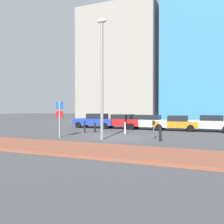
{
  "coord_description": "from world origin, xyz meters",
  "views": [
    {
      "loc": [
        6.09,
        -15.51,
        2.15
      ],
      "look_at": [
        -1.24,
        2.67,
        1.79
      ],
      "focal_mm": 36.89,
      "sensor_mm": 36.0,
      "label": 1
    }
  ],
  "objects_px": {
    "parked_car_silver": "(209,123)",
    "traffic_bollard_near": "(125,128)",
    "parking_meter": "(154,127)",
    "parked_car_orange": "(176,123)",
    "parked_car_white": "(146,122)",
    "parking_sign_post": "(60,115)",
    "parked_car_red": "(121,121)",
    "traffic_bollard_far": "(85,127)",
    "street_lamp": "(102,70)",
    "traffic_bollard_edge": "(95,127)",
    "parked_car_blue": "(95,121)",
    "traffic_bollard_mid": "(160,133)"
  },
  "relations": [
    {
      "from": "parking_sign_post",
      "to": "traffic_bollard_far",
      "type": "xyz_separation_m",
      "value": [
        0.1,
        3.58,
        -1.12
      ]
    },
    {
      "from": "traffic_bollard_near",
      "to": "traffic_bollard_far",
      "type": "xyz_separation_m",
      "value": [
        -3.58,
        -0.37,
        0.04
      ]
    },
    {
      "from": "parked_car_white",
      "to": "traffic_bollard_edge",
      "type": "bearing_deg",
      "value": -129.0
    },
    {
      "from": "parked_car_blue",
      "to": "traffic_bollard_edge",
      "type": "distance_m",
      "value": 4.69
    },
    {
      "from": "parking_meter",
      "to": "traffic_bollard_near",
      "type": "relative_size",
      "value": 1.34
    },
    {
      "from": "street_lamp",
      "to": "parked_car_blue",
      "type": "bearing_deg",
      "value": 118.83
    },
    {
      "from": "parked_car_silver",
      "to": "street_lamp",
      "type": "xyz_separation_m",
      "value": [
        -6.74,
        -8.48,
        3.93
      ]
    },
    {
      "from": "parked_car_white",
      "to": "parked_car_red",
      "type": "bearing_deg",
      "value": 178.8
    },
    {
      "from": "traffic_bollard_far",
      "to": "parked_car_orange",
      "type": "bearing_deg",
      "value": 33.75
    },
    {
      "from": "parking_sign_post",
      "to": "parked_car_white",
      "type": "bearing_deg",
      "value": 62.52
    },
    {
      "from": "parked_car_orange",
      "to": "parking_sign_post",
      "type": "bearing_deg",
      "value": -130.91
    },
    {
      "from": "parking_sign_post",
      "to": "parked_car_blue",
      "type": "bearing_deg",
      "value": 98.08
    },
    {
      "from": "parking_meter",
      "to": "parked_car_orange",
      "type": "bearing_deg",
      "value": 84.47
    },
    {
      "from": "parking_sign_post",
      "to": "parking_meter",
      "type": "relative_size",
      "value": 2.04
    },
    {
      "from": "traffic_bollard_far",
      "to": "traffic_bollard_near",
      "type": "bearing_deg",
      "value": 5.87
    },
    {
      "from": "traffic_bollard_edge",
      "to": "parked_car_silver",
      "type": "bearing_deg",
      "value": 25.94
    },
    {
      "from": "parking_sign_post",
      "to": "parking_meter",
      "type": "xyz_separation_m",
      "value": [
        6.56,
        1.43,
        -0.81
      ]
    },
    {
      "from": "parked_car_white",
      "to": "traffic_bollard_far",
      "type": "bearing_deg",
      "value": -131.6
    },
    {
      "from": "parking_sign_post",
      "to": "traffic_bollard_near",
      "type": "height_order",
      "value": "parking_sign_post"
    },
    {
      "from": "parked_car_blue",
      "to": "traffic_bollard_edge",
      "type": "relative_size",
      "value": 5.27
    },
    {
      "from": "parked_car_red",
      "to": "parked_car_white",
      "type": "relative_size",
      "value": 0.96
    },
    {
      "from": "parked_car_orange",
      "to": "parking_meter",
      "type": "xyz_separation_m",
      "value": [
        -0.67,
        -6.91,
        0.11
      ]
    },
    {
      "from": "parked_car_silver",
      "to": "parking_meter",
      "type": "bearing_deg",
      "value": -116.39
    },
    {
      "from": "parked_car_blue",
      "to": "traffic_bollard_mid",
      "type": "bearing_deg",
      "value": -42.06
    },
    {
      "from": "parked_car_silver",
      "to": "traffic_bollard_far",
      "type": "relative_size",
      "value": 4.23
    },
    {
      "from": "parked_car_orange",
      "to": "traffic_bollard_edge",
      "type": "height_order",
      "value": "parked_car_orange"
    },
    {
      "from": "parked_car_blue",
      "to": "traffic_bollard_far",
      "type": "relative_size",
      "value": 4.31
    },
    {
      "from": "traffic_bollard_mid",
      "to": "traffic_bollard_edge",
      "type": "distance_m",
      "value": 7.07
    },
    {
      "from": "parked_car_silver",
      "to": "traffic_bollard_far",
      "type": "height_order",
      "value": "parked_car_silver"
    },
    {
      "from": "parked_car_red",
      "to": "traffic_bollard_far",
      "type": "relative_size",
      "value": 4.22
    },
    {
      "from": "parked_car_white",
      "to": "parking_sign_post",
      "type": "bearing_deg",
      "value": -117.48
    },
    {
      "from": "parked_car_white",
      "to": "parking_meter",
      "type": "distance_m",
      "value": 7.28
    },
    {
      "from": "parked_car_orange",
      "to": "parking_sign_post",
      "type": "height_order",
      "value": "parking_sign_post"
    },
    {
      "from": "parked_car_blue",
      "to": "street_lamp",
      "type": "xyz_separation_m",
      "value": [
        4.51,
        -8.2,
        3.91
      ]
    },
    {
      "from": "parked_car_silver",
      "to": "parking_meter",
      "type": "xyz_separation_m",
      "value": [
        -3.53,
        -7.1,
        0.07
      ]
    },
    {
      "from": "parked_car_blue",
      "to": "parked_car_orange",
      "type": "bearing_deg",
      "value": 0.55
    },
    {
      "from": "parked_car_red",
      "to": "parked_car_blue",
      "type": "bearing_deg",
      "value": -176.73
    },
    {
      "from": "parked_car_white",
      "to": "street_lamp",
      "type": "bearing_deg",
      "value": -96.94
    },
    {
      "from": "parked_car_blue",
      "to": "traffic_bollard_near",
      "type": "xyz_separation_m",
      "value": [
        4.85,
        -4.32,
        -0.3
      ]
    },
    {
      "from": "traffic_bollard_near",
      "to": "traffic_bollard_mid",
      "type": "distance_m",
      "value": 4.68
    },
    {
      "from": "parked_car_silver",
      "to": "parking_meter",
      "type": "height_order",
      "value": "parked_car_silver"
    },
    {
      "from": "parking_sign_post",
      "to": "traffic_bollard_far",
      "type": "relative_size",
      "value": 2.52
    },
    {
      "from": "parked_car_red",
      "to": "parking_sign_post",
      "type": "distance_m",
      "value": 8.64
    },
    {
      "from": "parked_car_red",
      "to": "parking_meter",
      "type": "xyz_separation_m",
      "value": [
        4.83,
        -7.0,
        0.07
      ]
    },
    {
      "from": "parked_car_blue",
      "to": "parked_car_orange",
      "type": "height_order",
      "value": "parked_car_blue"
    },
    {
      "from": "parked_car_white",
      "to": "traffic_bollard_near",
      "type": "bearing_deg",
      "value": -98.73
    },
    {
      "from": "parked_car_silver",
      "to": "traffic_bollard_near",
      "type": "distance_m",
      "value": 7.89
    },
    {
      "from": "parked_car_red",
      "to": "parked_car_white",
      "type": "xyz_separation_m",
      "value": [
        2.63,
        -0.06,
        -0.0
      ]
    },
    {
      "from": "parked_car_red",
      "to": "traffic_bollard_far",
      "type": "distance_m",
      "value": 5.12
    },
    {
      "from": "traffic_bollard_far",
      "to": "parked_car_silver",
      "type": "bearing_deg",
      "value": 26.4
    }
  ]
}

